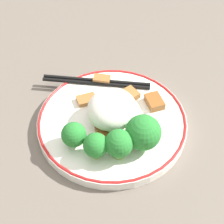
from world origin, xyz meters
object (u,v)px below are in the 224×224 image
at_px(broccoli_back_center, 94,145).
at_px(broccoli_back_right, 119,144).
at_px(broccoli_mid_left, 143,133).
at_px(chopsticks, 96,82).
at_px(plate, 112,122).
at_px(broccoli_back_left, 74,135).

height_order(broccoli_back_center, broccoli_back_right, broccoli_back_right).
bearing_deg(broccoli_mid_left, chopsticks, 136.24).
relative_size(plate, broccoli_mid_left, 4.15).
bearing_deg(broccoli_back_right, plate, 116.19).
xyz_separation_m(broccoli_back_left, chopsticks, (-0.02, 0.15, -0.02)).
bearing_deg(broccoli_back_left, broccoli_back_right, 1.17).
relative_size(broccoli_back_center, chopsticks, 0.24).
height_order(broccoli_mid_left, chopsticks, broccoli_mid_left).
height_order(broccoli_back_center, chopsticks, broccoli_back_center).
bearing_deg(plate, broccoli_back_left, -120.45).
relative_size(plate, broccoli_back_left, 5.67).
distance_m(broccoli_back_left, broccoli_back_right, 0.08).
xyz_separation_m(broccoli_back_left, broccoli_mid_left, (0.11, 0.03, 0.01)).
xyz_separation_m(plate, broccoli_mid_left, (0.06, -0.04, 0.04)).
distance_m(broccoli_back_left, broccoli_back_center, 0.04).
bearing_deg(plate, broccoli_back_center, -91.59).
height_order(plate, broccoli_back_right, broccoli_back_right).
height_order(plate, broccoli_mid_left, broccoli_mid_left).
height_order(broccoli_back_left, chopsticks, broccoli_back_left).
bearing_deg(broccoli_mid_left, broccoli_back_right, -134.82).
distance_m(plate, broccoli_mid_left, 0.09).
relative_size(broccoli_back_center, broccoli_back_right, 0.89).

